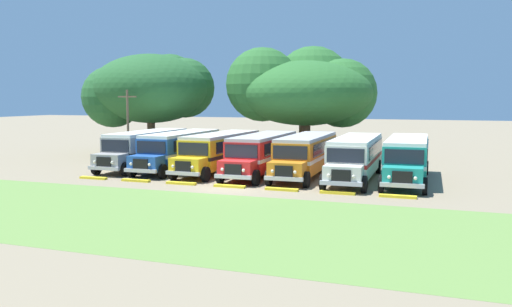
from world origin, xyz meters
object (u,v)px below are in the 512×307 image
object	(u,v)px
secondary_tree	(153,89)
parked_bus_slot_0	(146,147)
parked_bus_slot_3	(262,152)
parked_bus_slot_2	(221,150)
parked_bus_slot_1	(180,148)
parked_bus_slot_4	(306,153)
broad_shade_tree	(305,90)
utility_pole	(128,123)
parked_bus_slot_5	(356,156)
parked_bus_slot_6	(407,157)

from	to	relation	value
secondary_tree	parked_bus_slot_0	bearing A→B (deg)	-62.46
parked_bus_slot_3	parked_bus_slot_2	bearing A→B (deg)	-95.44
parked_bus_slot_1	parked_bus_slot_3	distance (m)	6.84
parked_bus_slot_4	parked_bus_slot_1	bearing A→B (deg)	-91.76
parked_bus_slot_1	broad_shade_tree	distance (m)	14.38
parked_bus_slot_4	utility_pole	size ratio (longest dim) A/B	1.77
parked_bus_slot_5	parked_bus_slot_3	bearing A→B (deg)	-93.26
parked_bus_slot_1	parked_bus_slot_5	distance (m)	13.52
parked_bus_slot_5	broad_shade_tree	world-z (taller)	broad_shade_tree
parked_bus_slot_5	parked_bus_slot_0	bearing A→B (deg)	-93.88
secondary_tree	utility_pole	bearing A→B (deg)	-78.48
parked_bus_slot_4	secondary_tree	bearing A→B (deg)	-119.39
parked_bus_slot_0	parked_bus_slot_1	distance (m)	3.10
parked_bus_slot_3	parked_bus_slot_6	size ratio (longest dim) A/B	1.00
utility_pole	parked_bus_slot_4	bearing A→B (deg)	-11.43
parked_bus_slot_2	secondary_tree	world-z (taller)	secondary_tree
parked_bus_slot_1	parked_bus_slot_6	world-z (taller)	same
parked_bus_slot_3	parked_bus_slot_0	bearing A→B (deg)	-94.10
parked_bus_slot_2	parked_bus_slot_4	size ratio (longest dim) A/B	1.00
parked_bus_slot_3	secondary_tree	bearing A→B (deg)	-124.77
parked_bus_slot_0	utility_pole	xyz separation A→B (m)	(-3.64, 3.05, 1.73)
parked_bus_slot_2	parked_bus_slot_4	xyz separation A→B (m)	(6.51, 0.00, 0.00)
parked_bus_slot_5	broad_shade_tree	distance (m)	14.94
parked_bus_slot_4	parked_bus_slot_5	size ratio (longest dim) A/B	1.00
parked_bus_slot_6	broad_shade_tree	distance (m)	16.28
utility_pole	broad_shade_tree	bearing A→B (deg)	32.38
parked_bus_slot_1	parked_bus_slot_4	xyz separation A→B (m)	(9.96, -0.17, 0.00)
parked_bus_slot_0	parked_bus_slot_5	xyz separation A→B (m)	(16.59, -0.90, 0.00)
parked_bus_slot_0	parked_bus_slot_6	world-z (taller)	same
parked_bus_slot_4	parked_bus_slot_2	bearing A→B (deg)	-90.78
parked_bus_slot_0	parked_bus_slot_2	xyz separation A→B (m)	(6.54, -0.32, 0.00)
parked_bus_slot_2	parked_bus_slot_3	xyz separation A→B (m)	(3.38, -0.29, 0.00)
parked_bus_slot_1	parked_bus_slot_6	size ratio (longest dim) A/B	1.00
parked_bus_slot_0	broad_shade_tree	bearing A→B (deg)	138.12
parked_bus_slot_5	parked_bus_slot_6	size ratio (longest dim) A/B	1.00
parked_bus_slot_5	secondary_tree	bearing A→B (deg)	-116.52
secondary_tree	utility_pole	distance (m)	7.23
broad_shade_tree	utility_pole	size ratio (longest dim) A/B	2.19
parked_bus_slot_3	broad_shade_tree	world-z (taller)	broad_shade_tree
parked_bus_slot_3	parked_bus_slot_6	distance (m)	9.95
parked_bus_slot_1	broad_shade_tree	size ratio (longest dim) A/B	0.81
broad_shade_tree	parked_bus_slot_5	bearing A→B (deg)	-61.97
parked_bus_slot_2	parked_bus_slot_3	world-z (taller)	same
parked_bus_slot_5	utility_pole	world-z (taller)	utility_pole
parked_bus_slot_1	parked_bus_slot_5	world-z (taller)	same
parked_bus_slot_3	secondary_tree	xyz separation A→B (m)	(-14.87, 10.10, 4.75)
broad_shade_tree	utility_pole	bearing A→B (deg)	-147.62
broad_shade_tree	secondary_tree	distance (m)	15.02
parked_bus_slot_5	utility_pole	bearing A→B (deg)	-101.82
parked_bus_slot_0	parked_bus_slot_6	size ratio (longest dim) A/B	1.00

